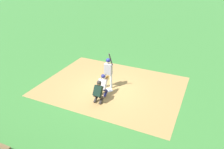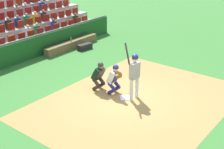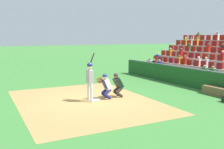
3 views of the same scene
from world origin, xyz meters
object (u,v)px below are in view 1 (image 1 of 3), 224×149
at_px(catcher_crouching, 103,84).
at_px(home_plate_umpire, 98,91).
at_px(batter_at_plate, 108,70).
at_px(home_plate_marker, 108,90).

distance_m(catcher_crouching, home_plate_umpire, 0.72).
bearing_deg(home_plate_umpire, batter_at_plate, 95.71).
bearing_deg(home_plate_marker, catcher_crouching, -94.40).
bearing_deg(home_plate_umpire, home_plate_marker, 91.61).
relative_size(batter_at_plate, home_plate_umpire, 1.82).
relative_size(catcher_crouching, home_plate_umpire, 1.02).
height_order(catcher_crouching, home_plate_umpire, catcher_crouching).
height_order(home_plate_marker, catcher_crouching, catcher_crouching).
xyz_separation_m(home_plate_marker, catcher_crouching, (-0.05, -0.59, 0.70)).
distance_m(batter_at_plate, home_plate_umpire, 1.67).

